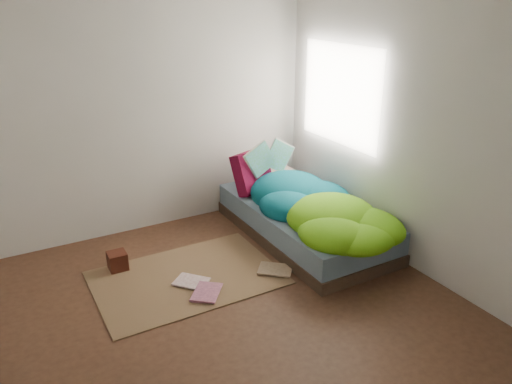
{
  "coord_description": "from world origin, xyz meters",
  "views": [
    {
      "loc": [
        -1.5,
        -3.09,
        2.39
      ],
      "look_at": [
        0.67,
        0.75,
        0.6
      ],
      "focal_mm": 35.0,
      "sensor_mm": 36.0,
      "label": 1
    }
  ],
  "objects_px": {
    "wooden_box": "(117,261)",
    "floor_book_a": "(186,288)",
    "open_book": "(270,149)",
    "floor_book_b": "(194,291)",
    "pillow_magenta": "(252,172)",
    "bed": "(304,222)"
  },
  "relations": [
    {
      "from": "wooden_box",
      "to": "floor_book_a",
      "type": "bearing_deg",
      "value": -56.61
    },
    {
      "from": "bed",
      "to": "open_book",
      "type": "xyz_separation_m",
      "value": [
        -0.1,
        0.51,
        0.66
      ]
    },
    {
      "from": "open_book",
      "to": "wooden_box",
      "type": "xyz_separation_m",
      "value": [
        -1.76,
        -0.24,
        -0.74
      ]
    },
    {
      "from": "open_book",
      "to": "wooden_box",
      "type": "distance_m",
      "value": 1.92
    },
    {
      "from": "floor_book_b",
      "to": "floor_book_a",
      "type": "bearing_deg",
      "value": 155.26
    },
    {
      "from": "open_book",
      "to": "floor_book_b",
      "type": "relative_size",
      "value": 1.68
    },
    {
      "from": "pillow_magenta",
      "to": "open_book",
      "type": "relative_size",
      "value": 0.91
    },
    {
      "from": "bed",
      "to": "open_book",
      "type": "distance_m",
      "value": 0.84
    },
    {
      "from": "pillow_magenta",
      "to": "floor_book_b",
      "type": "relative_size",
      "value": 1.52
    },
    {
      "from": "wooden_box",
      "to": "open_book",
      "type": "bearing_deg",
      "value": 7.64
    },
    {
      "from": "bed",
      "to": "floor_book_a",
      "type": "bearing_deg",
      "value": -166.53
    },
    {
      "from": "wooden_box",
      "to": "floor_book_a",
      "type": "xyz_separation_m",
      "value": [
        0.41,
        -0.63,
        -0.07
      ]
    },
    {
      "from": "open_book",
      "to": "wooden_box",
      "type": "bearing_deg",
      "value": -173.94
    },
    {
      "from": "floor_book_a",
      "to": "bed",
      "type": "bearing_deg",
      "value": -27.46
    },
    {
      "from": "open_book",
      "to": "floor_book_b",
      "type": "xyz_separation_m",
      "value": [
        -1.31,
        -0.95,
        -0.8
      ]
    },
    {
      "from": "wooden_box",
      "to": "floor_book_b",
      "type": "bearing_deg",
      "value": -57.45
    },
    {
      "from": "pillow_magenta",
      "to": "wooden_box",
      "type": "xyz_separation_m",
      "value": [
        -1.61,
        -0.35,
        -0.47
      ]
    },
    {
      "from": "floor_book_b",
      "to": "pillow_magenta",
      "type": "bearing_deg",
      "value": 82.1
    },
    {
      "from": "pillow_magenta",
      "to": "floor_book_a",
      "type": "xyz_separation_m",
      "value": [
        -1.2,
        -0.98,
        -0.54
      ]
    },
    {
      "from": "pillow_magenta",
      "to": "floor_book_a",
      "type": "distance_m",
      "value": 1.64
    },
    {
      "from": "bed",
      "to": "open_book",
      "type": "relative_size",
      "value": 4.05
    },
    {
      "from": "bed",
      "to": "open_book",
      "type": "bearing_deg",
      "value": 101.4
    }
  ]
}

